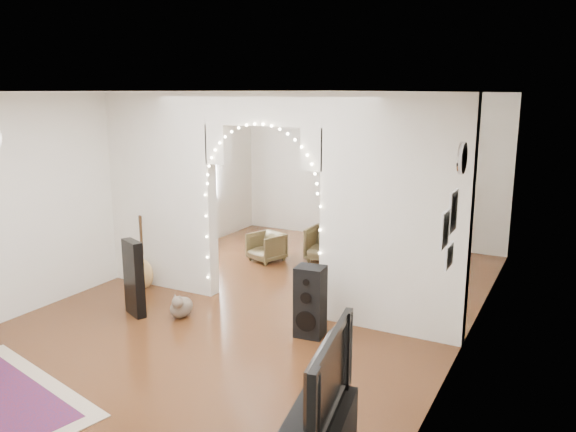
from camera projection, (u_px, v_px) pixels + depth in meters
The scene contains 21 objects.
floor at pixel (266, 304), 7.30m from camera, with size 7.50×7.50×0.00m, color black.
ceiling at pixel (264, 92), 6.72m from camera, with size 5.00×7.50×0.02m, color white.
wall_back at pixel (368, 168), 10.25m from camera, with size 5.00×0.02×2.70m, color silver.
wall_left at pixel (116, 187), 8.15m from camera, with size 0.02×7.50×2.70m, color silver.
wall_right at pixel (471, 224), 5.87m from camera, with size 0.02×7.50×2.70m, color silver.
divider_wall at pixel (265, 197), 6.99m from camera, with size 5.00×0.20×2.70m.
fairy_lights at pixel (260, 188), 6.85m from camera, with size 1.64×0.04×1.60m, color #FFEABF, non-canonical shape.
window at pixel (193, 164), 9.66m from camera, with size 0.04×1.20×1.40m, color white.
wall_clock at pixel (463, 158), 5.20m from camera, with size 0.31×0.31×0.03m, color white.
picture_frames at pixel (450, 230), 4.98m from camera, with size 0.02×0.50×0.70m, color white, non-canonical shape.
ceiling_fan at pixel (331, 113), 8.51m from camera, with size 1.10×1.10×0.30m, color #A97638, non-canonical shape.
guitar_case at pixel (134, 278), 6.86m from camera, with size 0.36×0.12×0.95m, color black.
acoustic_guitar at pixel (143, 262), 7.84m from camera, with size 0.37×0.26×0.88m.
tabby_cat at pixel (181, 307), 6.84m from camera, with size 0.34×0.52×0.35m.
floor_speaker at pixel (310, 302), 6.28m from camera, with size 0.34×0.31×0.81m.
tv at pixel (316, 377), 3.80m from camera, with size 1.07×0.14×0.62m, color black.
bookcase at pixel (399, 211), 9.84m from camera, with size 1.28×0.32×1.32m, color beige.
dining_table at pixel (367, 210), 9.88m from camera, with size 1.27×0.91×0.76m.
flower_vase at pixel (368, 200), 9.84m from camera, with size 0.18×0.18×0.19m, color silver.
dining_chair_left at pixel (266, 247), 9.16m from camera, with size 0.50×0.51×0.46m, color #4E4227.
dining_chair_right at pixel (327, 244), 9.15m from camera, with size 0.61×0.62×0.57m, color #4E4227.
Camera 1 is at (3.47, -5.95, 2.69)m, focal length 35.00 mm.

